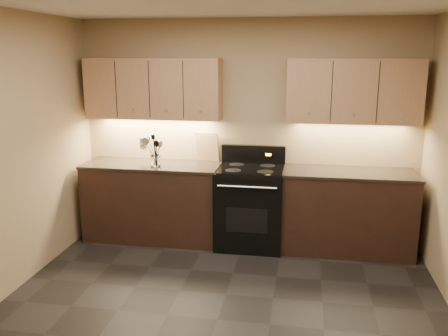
{
  "coord_description": "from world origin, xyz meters",
  "views": [
    {
      "loc": [
        0.66,
        -3.55,
        2.2
      ],
      "look_at": [
        -0.19,
        1.45,
        0.97
      ],
      "focal_mm": 38.0,
      "sensor_mm": 36.0,
      "label": 1
    }
  ],
  "objects": [
    {
      "name": "cutting_board",
      "position": [
        -0.48,
        1.96,
        1.11
      ],
      "size": [
        0.3,
        0.14,
        0.36
      ],
      "primitive_type": "cube",
      "rotation": [
        0.18,
        0.0,
        -0.2
      ],
      "color": "tan",
      "rests_on": "counter_left"
    },
    {
      "name": "utensil_crock",
      "position": [
        -1.01,
        1.57,
        1.0
      ],
      "size": [
        0.13,
        0.13,
        0.15
      ],
      "color": "white",
      "rests_on": "counter_left"
    },
    {
      "name": "outlet_plate",
      "position": [
        -1.3,
        1.99,
        1.12
      ],
      "size": [
        0.08,
        0.01,
        0.12
      ],
      "primitive_type": "cube",
      "color": "#B2B5BA",
      "rests_on": "wall_back"
    },
    {
      "name": "steel_spatula",
      "position": [
        -0.99,
        1.58,
        1.13
      ],
      "size": [
        0.23,
        0.15,
        0.37
      ],
      "primitive_type": null,
      "rotation": [
        0.02,
        -0.37,
        -0.36
      ],
      "color": "silver",
      "rests_on": "utensil_crock"
    },
    {
      "name": "stove",
      "position": [
        0.08,
        1.68,
        0.48
      ],
      "size": [
        0.76,
        0.68,
        1.14
      ],
      "color": "black",
      "rests_on": "ground"
    },
    {
      "name": "counter_right",
      "position": [
        1.18,
        1.7,
        0.47
      ],
      "size": [
        1.46,
        0.62,
        0.93
      ],
      "color": "black",
      "rests_on": "ground"
    },
    {
      "name": "counter_left",
      "position": [
        -1.1,
        1.7,
        0.47
      ],
      "size": [
        1.62,
        0.62,
        0.93
      ],
      "color": "black",
      "rests_on": "ground"
    },
    {
      "name": "upper_cab_left",
      "position": [
        -1.1,
        1.85,
        1.8
      ],
      "size": [
        1.6,
        0.3,
        0.7
      ],
      "primitive_type": "cube",
      "color": "tan",
      "rests_on": "wall_back"
    },
    {
      "name": "black_spoon",
      "position": [
        -1.02,
        1.6,
        1.1
      ],
      "size": [
        0.1,
        0.14,
        0.32
      ],
      "primitive_type": null,
      "rotation": [
        0.27,
        0.13,
        0.01
      ],
      "color": "black",
      "rests_on": "utensil_crock"
    },
    {
      "name": "steel_skimmer",
      "position": [
        -0.98,
        1.55,
        1.11
      ],
      "size": [
        0.22,
        0.11,
        0.35
      ],
      "primitive_type": null,
      "rotation": [
        0.09,
        -0.41,
        -0.12
      ],
      "color": "silver",
      "rests_on": "utensil_crock"
    },
    {
      "name": "upper_cab_right",
      "position": [
        1.18,
        1.85,
        1.8
      ],
      "size": [
        1.44,
        0.3,
        0.7
      ],
      "primitive_type": "cube",
      "color": "tan",
      "rests_on": "wall_back"
    },
    {
      "name": "black_turner",
      "position": [
        -0.99,
        1.55,
        1.13
      ],
      "size": [
        0.15,
        0.14,
        0.38
      ],
      "primitive_type": null,
      "rotation": [
        -0.14,
        -0.08,
        0.43
      ],
      "color": "black",
      "rests_on": "utensil_crock"
    },
    {
      "name": "wall_back",
      "position": [
        0.0,
        2.0,
        1.3
      ],
      "size": [
        4.0,
        0.04,
        2.6
      ],
      "primitive_type": "cube",
      "color": "tan",
      "rests_on": "ground"
    },
    {
      "name": "floor",
      "position": [
        0.0,
        0.0,
        0.0
      ],
      "size": [
        4.0,
        4.0,
        0.0
      ],
      "primitive_type": "plane",
      "color": "black",
      "rests_on": "ground"
    },
    {
      "name": "wooden_spoon",
      "position": [
        -1.03,
        1.56,
        1.09
      ],
      "size": [
        0.14,
        0.11,
        0.29
      ],
      "primitive_type": null,
      "rotation": [
        -0.08,
        0.31,
        0.23
      ],
      "color": "tan",
      "rests_on": "utensil_crock"
    }
  ]
}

